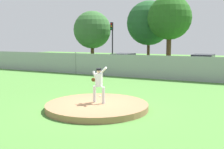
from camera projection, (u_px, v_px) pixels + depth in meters
name	position (u px, v px, depth m)	size (l,w,h in m)	color
ground_plane	(144.00, 87.00, 17.14)	(80.00, 80.00, 0.00)	#4C8438
asphalt_strip	(175.00, 73.00, 24.69)	(44.00, 7.00, 0.01)	#2B2B2D
pitchers_mound	(97.00, 106.00, 11.79)	(4.45, 4.45, 0.25)	#99704C
pitcher_youth	(99.00, 82.00, 11.74)	(0.81, 0.32, 1.61)	silver
baseball	(100.00, 96.00, 13.14)	(0.07, 0.07, 0.07)	white
chainlink_fence	(162.00, 67.00, 20.58)	(39.09, 0.07, 1.92)	gray
parked_car_white	(203.00, 65.00, 23.83)	(1.97, 4.29, 1.74)	silver
parked_car_navy	(123.00, 62.00, 27.39)	(2.02, 4.41, 1.63)	#161E4C
traffic_cone_orange	(84.00, 68.00, 26.32)	(0.40, 0.40, 0.55)	orange
traffic_light_near	(112.00, 36.00, 31.71)	(0.28, 0.46, 5.01)	black
tree_broad_left	(92.00, 30.00, 38.57)	(5.30, 5.30, 7.06)	#4C331E
tree_slender_far	(149.00, 23.00, 36.05)	(5.87, 5.87, 8.14)	#4C331E
tree_broad_right	(169.00, 18.00, 32.59)	(5.29, 5.29, 8.28)	#4C331E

